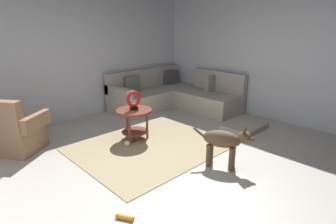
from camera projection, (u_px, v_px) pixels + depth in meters
ground_plane at (175, 168)px, 3.84m from camera, size 6.00×6.00×0.10m
wall_back at (71, 54)px, 5.44m from camera, size 6.00×0.12×2.70m
wall_right at (279, 54)px, 5.37m from camera, size 0.12×6.00×2.70m
area_rug at (150, 146)px, 4.41m from camera, size 2.30×1.90×0.01m
sectional_couch at (173, 96)px, 6.44m from camera, size 2.20×2.25×0.88m
armchair at (15, 133)px, 4.13m from camera, size 0.96×1.00×0.88m
side_table at (134, 117)px, 4.57m from camera, size 0.60×0.60×0.54m
torus_sculpture at (134, 100)px, 4.48m from camera, size 0.28×0.08×0.33m
dog_bed_mat at (244, 126)px, 5.18m from camera, size 0.80×0.60×0.09m
dog at (225, 141)px, 3.69m from camera, size 0.42×0.79×0.63m
dog_toy_ball at (127, 143)px, 4.41m from camera, size 0.10×0.10×0.10m
dog_toy_rope at (125, 217)px, 2.74m from camera, size 0.14×0.19×0.05m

